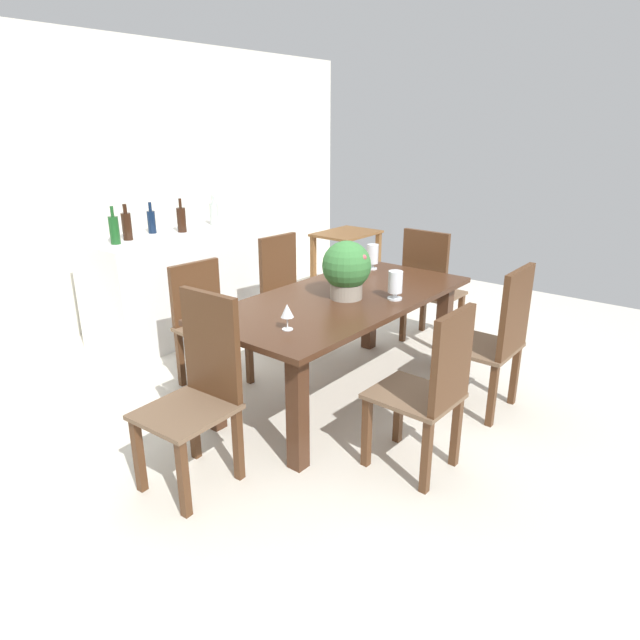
{
  "coord_description": "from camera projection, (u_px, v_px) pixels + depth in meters",
  "views": [
    {
      "loc": [
        -2.9,
        -2.18,
        1.86
      ],
      "look_at": [
        -0.1,
        0.07,
        0.57
      ],
      "focal_mm": 31.04,
      "sensor_mm": 36.0,
      "label": 1
    }
  ],
  "objects": [
    {
      "name": "dining_table",
      "position": [
        342.0,
        313.0,
        3.8
      ],
      "size": [
        2.0,
        0.96,
        0.74
      ],
      "color": "#422616",
      "rests_on": "ground"
    },
    {
      "name": "chair_foot_end",
      "position": [
        429.0,
        283.0,
        4.75
      ],
      "size": [
        0.43,
        0.46,
        1.02
      ],
      "rotation": [
        0.0,
        0.0,
        1.55
      ],
      "color": "#4C2D19",
      "rests_on": "ground"
    },
    {
      "name": "crystal_vase_left",
      "position": [
        373.0,
        255.0,
        4.42
      ],
      "size": [
        0.09,
        0.09,
        0.2
      ],
      "color": "silver",
      "rests_on": "dining_table"
    },
    {
      "name": "crystal_vase_center_near",
      "position": [
        395.0,
        283.0,
        3.67
      ],
      "size": [
        0.1,
        0.1,
        0.19
      ],
      "color": "silver",
      "rests_on": "dining_table"
    },
    {
      "name": "back_wall",
      "position": [
        115.0,
        186.0,
        5.14
      ],
      "size": [
        6.4,
        0.1,
        2.6
      ],
      "primitive_type": "cube",
      "color": "silver",
      "rests_on": "ground"
    },
    {
      "name": "chair_near_left",
      "position": [
        431.0,
        387.0,
        2.95
      ],
      "size": [
        0.42,
        0.47,
        0.98
      ],
      "rotation": [
        0.0,
        0.0,
        3.12
      ],
      "color": "#4C2D19",
      "rests_on": "ground"
    },
    {
      "name": "wine_glass",
      "position": [
        287.0,
        312.0,
        3.13
      ],
      "size": [
        0.08,
        0.08,
        0.15
      ],
      "color": "silver",
      "rests_on": "dining_table"
    },
    {
      "name": "chair_far_right",
      "position": [
        286.0,
        287.0,
        4.72
      ],
      "size": [
        0.46,
        0.45,
        0.97
      ],
      "rotation": [
        0.0,
        0.0,
        -0.06
      ],
      "color": "#4C2D19",
      "rests_on": "ground"
    },
    {
      "name": "flower_centerpiece",
      "position": [
        347.0,
        268.0,
        3.66
      ],
      "size": [
        0.33,
        0.33,
        0.39
      ],
      "color": "gray",
      "rests_on": "dining_table"
    },
    {
      "name": "wine_bottle_tall",
      "position": [
        214.0,
        213.0,
        5.25
      ],
      "size": [
        0.08,
        0.08,
        0.28
      ],
      "color": "#B2BFB7",
      "rests_on": "kitchen_counter"
    },
    {
      "name": "wine_bottle_green",
      "position": [
        181.0,
        219.0,
        4.9
      ],
      "size": [
        0.08,
        0.08,
        0.3
      ],
      "color": "black",
      "rests_on": "kitchen_counter"
    },
    {
      "name": "ground_plane",
      "position": [
        336.0,
        392.0,
        4.04
      ],
      "size": [
        7.04,
        7.04,
        0.0
      ],
      "primitive_type": "plane",
      "color": "silver"
    },
    {
      "name": "wine_bottle_amber",
      "position": [
        114.0,
        229.0,
        4.41
      ],
      "size": [
        0.08,
        0.08,
        0.3
      ],
      "color": "#194C1E",
      "rests_on": "kitchen_counter"
    },
    {
      "name": "chair_far_left",
      "position": [
        205.0,
        317.0,
        4.06
      ],
      "size": [
        0.48,
        0.45,
        0.91
      ],
      "rotation": [
        0.0,
        0.0,
        -0.08
      ],
      "color": "#4C2D19",
      "rests_on": "ground"
    },
    {
      "name": "wine_bottle_dark",
      "position": [
        127.0,
        226.0,
        4.56
      ],
      "size": [
        0.08,
        0.08,
        0.3
      ],
      "color": "black",
      "rests_on": "kitchen_counter"
    },
    {
      "name": "chair_head_end",
      "position": [
        200.0,
        384.0,
        2.92
      ],
      "size": [
        0.48,
        0.45,
        1.04
      ],
      "rotation": [
        0.0,
        0.0,
        -1.52
      ],
      "color": "#4C2D19",
      "rests_on": "ground"
    },
    {
      "name": "side_table",
      "position": [
        346.0,
        249.0,
        6.01
      ],
      "size": [
        0.69,
        0.51,
        0.75
      ],
      "color": "brown",
      "rests_on": "ground"
    },
    {
      "name": "chair_near_right",
      "position": [
        498.0,
        335.0,
        3.61
      ],
      "size": [
        0.47,
        0.44,
        1.01
      ],
      "rotation": [
        0.0,
        0.0,
        3.14
      ],
      "color": "#4C2D19",
      "rests_on": "ground"
    },
    {
      "name": "kitchen_counter",
      "position": [
        178.0,
        284.0,
        5.06
      ],
      "size": [
        1.58,
        0.7,
        0.94
      ],
      "primitive_type": "cube",
      "color": "silver",
      "rests_on": "ground"
    },
    {
      "name": "wine_bottle_clear",
      "position": [
        151.0,
        221.0,
        4.85
      ],
      "size": [
        0.07,
        0.07,
        0.27
      ],
      "color": "#0F1E38",
      "rests_on": "kitchen_counter"
    }
  ]
}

